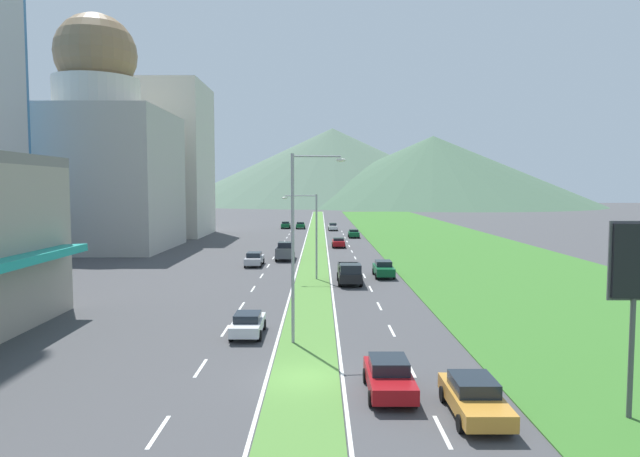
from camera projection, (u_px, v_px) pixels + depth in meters
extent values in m
plane|color=#424244|center=(305.00, 379.00, 25.92)|extent=(600.00, 600.00, 0.00)
cube|color=#518438|center=(315.00, 245.00, 85.76)|extent=(3.20, 240.00, 0.06)
cube|color=#387028|center=(451.00, 245.00, 85.76)|extent=(24.00, 240.00, 0.06)
cube|color=silver|center=(159.00, 432.00, 20.30)|extent=(0.16, 2.80, 0.01)
cube|color=silver|center=(201.00, 368.00, 27.47)|extent=(0.16, 2.80, 0.01)
cube|color=silver|center=(225.00, 331.00, 34.63)|extent=(0.16, 2.80, 0.01)
cube|color=silver|center=(242.00, 306.00, 41.80)|extent=(0.16, 2.80, 0.01)
cube|color=silver|center=(253.00, 289.00, 48.97)|extent=(0.16, 2.80, 0.01)
cube|color=silver|center=(262.00, 276.00, 56.13)|extent=(0.16, 2.80, 0.01)
cube|color=silver|center=(268.00, 266.00, 63.30)|extent=(0.16, 2.80, 0.01)
cube|color=silver|center=(274.00, 258.00, 70.47)|extent=(0.16, 2.80, 0.01)
cube|color=silver|center=(278.00, 251.00, 77.63)|extent=(0.16, 2.80, 0.01)
cube|color=silver|center=(281.00, 246.00, 84.80)|extent=(0.16, 2.80, 0.01)
cube|color=silver|center=(284.00, 241.00, 91.96)|extent=(0.16, 2.80, 0.01)
cube|color=silver|center=(287.00, 238.00, 99.13)|extent=(0.16, 2.80, 0.01)
cube|color=silver|center=(289.00, 234.00, 106.30)|extent=(0.16, 2.80, 0.01)
cube|color=silver|center=(291.00, 231.00, 113.46)|extent=(0.16, 2.80, 0.01)
cube|color=silver|center=(442.00, 432.00, 20.30)|extent=(0.16, 2.80, 0.01)
cube|color=silver|center=(410.00, 368.00, 27.47)|extent=(0.16, 2.80, 0.01)
cube|color=silver|center=(392.00, 331.00, 34.63)|extent=(0.16, 2.80, 0.01)
cube|color=silver|center=(379.00, 306.00, 41.80)|extent=(0.16, 2.80, 0.01)
cube|color=silver|center=(371.00, 289.00, 48.97)|extent=(0.16, 2.80, 0.01)
cube|color=silver|center=(364.00, 276.00, 56.13)|extent=(0.16, 2.80, 0.01)
cube|color=silver|center=(359.00, 266.00, 63.30)|extent=(0.16, 2.80, 0.01)
cube|color=silver|center=(355.00, 258.00, 70.46)|extent=(0.16, 2.80, 0.01)
cube|color=silver|center=(352.00, 251.00, 77.63)|extent=(0.16, 2.80, 0.01)
cube|color=silver|center=(349.00, 246.00, 84.80)|extent=(0.16, 2.80, 0.01)
cube|color=silver|center=(347.00, 241.00, 91.96)|extent=(0.16, 2.80, 0.01)
cube|color=silver|center=(345.00, 238.00, 99.13)|extent=(0.16, 2.80, 0.01)
cube|color=silver|center=(343.00, 234.00, 106.30)|extent=(0.16, 2.80, 0.01)
cube|color=silver|center=(342.00, 231.00, 113.46)|extent=(0.16, 2.80, 0.01)
cube|color=silver|center=(304.00, 245.00, 85.76)|extent=(0.16, 240.00, 0.01)
cube|color=silver|center=(327.00, 245.00, 85.76)|extent=(0.16, 240.00, 0.01)
cube|color=#B7B2A8|center=(99.00, 181.00, 80.10)|extent=(19.71, 19.71, 19.46)
cylinder|color=beige|center=(97.00, 95.00, 79.23)|extent=(11.75, 11.75, 4.48)
sphere|color=olive|center=(96.00, 55.00, 78.83)|extent=(11.19, 11.19, 11.19)
cube|color=beige|center=(161.00, 160.00, 103.35)|extent=(16.78, 16.78, 27.43)
cone|color=#47664C|center=(118.00, 182.00, 307.86)|extent=(132.09, 132.09, 23.14)
cone|color=#516B56|center=(332.00, 166.00, 308.17)|extent=(173.42, 173.42, 40.94)
cone|color=#47664C|center=(433.00, 171.00, 276.18)|extent=(156.00, 156.00, 33.88)
cylinder|color=#99999E|center=(293.00, 250.00, 31.44)|extent=(0.18, 0.18, 10.63)
cylinder|color=#99999E|center=(317.00, 156.00, 31.19)|extent=(2.68, 0.35, 0.10)
ellipsoid|color=silver|center=(341.00, 160.00, 31.33)|extent=(0.56, 0.28, 0.20)
cylinder|color=#99999E|center=(317.00, 237.00, 53.59)|extent=(0.18, 0.18, 8.14)
cylinder|color=#99999E|center=(301.00, 196.00, 53.25)|extent=(2.99, 0.22, 0.10)
ellipsoid|color=silver|center=(285.00, 198.00, 53.20)|extent=(0.56, 0.28, 0.20)
cylinder|color=#4C4C51|center=(631.00, 359.00, 21.26)|extent=(0.20, 0.20, 4.66)
cube|color=maroon|center=(389.00, 379.00, 24.00)|extent=(1.84, 4.48, 0.64)
cube|color=black|center=(389.00, 364.00, 24.14)|extent=(1.58, 1.97, 0.53)
cylinder|color=black|center=(415.00, 399.00, 22.64)|extent=(0.22, 0.64, 0.64)
cylinder|color=black|center=(371.00, 399.00, 22.64)|extent=(0.22, 0.64, 0.64)
cylinder|color=black|center=(405.00, 376.00, 25.41)|extent=(0.22, 0.64, 0.64)
cylinder|color=black|center=(366.00, 376.00, 25.41)|extent=(0.22, 0.64, 0.64)
cube|color=silver|center=(333.00, 227.00, 115.80)|extent=(1.70, 4.69, 0.68)
cube|color=black|center=(333.00, 224.00, 115.94)|extent=(1.46, 2.06, 0.51)
cylinder|color=black|center=(337.00, 229.00, 114.37)|extent=(0.22, 0.64, 0.64)
cylinder|color=black|center=(329.00, 229.00, 114.37)|extent=(0.22, 0.64, 0.64)
cylinder|color=black|center=(337.00, 228.00, 117.27)|extent=(0.22, 0.64, 0.64)
cylinder|color=black|center=(329.00, 228.00, 117.27)|extent=(0.22, 0.64, 0.64)
cube|color=#C6842D|center=(474.00, 400.00, 21.66)|extent=(1.84, 4.68, 0.61)
cube|color=black|center=(473.00, 384.00, 21.81)|extent=(1.58, 2.06, 0.52)
cylinder|color=black|center=(510.00, 424.00, 20.24)|extent=(0.22, 0.64, 0.64)
cylinder|color=black|center=(461.00, 424.00, 20.24)|extent=(0.22, 0.64, 0.64)
cylinder|color=black|center=(486.00, 394.00, 23.13)|extent=(0.22, 0.64, 0.64)
cylinder|color=black|center=(443.00, 394.00, 23.13)|extent=(0.22, 0.64, 0.64)
cube|color=#B2B2B7|center=(254.00, 260.00, 63.37)|extent=(1.77, 4.77, 0.70)
cube|color=black|center=(254.00, 255.00, 63.14)|extent=(1.52, 2.10, 0.52)
cylinder|color=black|center=(249.00, 261.00, 64.87)|extent=(0.22, 0.64, 0.64)
cylinder|color=black|center=(263.00, 261.00, 64.87)|extent=(0.22, 0.64, 0.64)
cylinder|color=black|center=(245.00, 265.00, 61.92)|extent=(0.22, 0.64, 0.64)
cylinder|color=black|center=(261.00, 265.00, 61.92)|extent=(0.22, 0.64, 0.64)
cube|color=maroon|center=(339.00, 243.00, 82.97)|extent=(1.77, 4.09, 0.66)
cube|color=black|center=(339.00, 239.00, 83.10)|extent=(1.52, 1.80, 0.41)
cylinder|color=black|center=(345.00, 246.00, 81.73)|extent=(0.22, 0.64, 0.64)
cylinder|color=black|center=(333.00, 246.00, 81.73)|extent=(0.22, 0.64, 0.64)
cylinder|color=black|center=(344.00, 244.00, 84.26)|extent=(0.22, 0.64, 0.64)
cylinder|color=black|center=(333.00, 244.00, 84.26)|extent=(0.22, 0.64, 0.64)
cube|color=#0C5128|center=(301.00, 226.00, 120.64)|extent=(1.77, 4.00, 0.72)
cube|color=black|center=(301.00, 223.00, 120.44)|extent=(1.52, 1.76, 0.41)
cylinder|color=black|center=(297.00, 227.00, 121.90)|extent=(0.22, 0.64, 0.64)
cylinder|color=black|center=(305.00, 227.00, 121.90)|extent=(0.22, 0.64, 0.64)
cylinder|color=black|center=(296.00, 228.00, 119.42)|extent=(0.22, 0.64, 0.64)
cylinder|color=black|center=(304.00, 228.00, 119.42)|extent=(0.22, 0.64, 0.64)
cube|color=#0C5128|center=(286.00, 225.00, 121.63)|extent=(1.75, 4.37, 0.73)
cube|color=black|center=(286.00, 222.00, 121.41)|extent=(1.50, 1.92, 0.44)
cylinder|color=black|center=(282.00, 226.00, 123.00)|extent=(0.22, 0.64, 0.64)
cylinder|color=black|center=(290.00, 226.00, 123.00)|extent=(0.22, 0.64, 0.64)
cylinder|color=black|center=(281.00, 227.00, 120.30)|extent=(0.22, 0.64, 0.64)
cylinder|color=black|center=(289.00, 227.00, 120.30)|extent=(0.22, 0.64, 0.64)
cube|color=#0C5128|center=(354.00, 234.00, 99.06)|extent=(1.78, 4.11, 0.71)
cube|color=black|center=(354.00, 231.00, 99.18)|extent=(1.53, 1.81, 0.41)
cylinder|color=black|center=(359.00, 236.00, 97.82)|extent=(0.22, 0.64, 0.64)
cylinder|color=black|center=(349.00, 236.00, 97.82)|extent=(0.22, 0.64, 0.64)
cylinder|color=black|center=(358.00, 235.00, 100.36)|extent=(0.22, 0.64, 0.64)
cylinder|color=black|center=(349.00, 235.00, 100.36)|extent=(0.22, 0.64, 0.64)
cube|color=silver|center=(248.00, 325.00, 33.52)|extent=(1.70, 4.20, 0.61)
cube|color=black|center=(248.00, 317.00, 33.32)|extent=(1.46, 1.85, 0.45)
cylinder|color=black|center=(238.00, 325.00, 34.84)|extent=(0.22, 0.64, 0.64)
cylinder|color=black|center=(264.00, 325.00, 34.84)|extent=(0.22, 0.64, 0.64)
cylinder|color=black|center=(231.00, 336.00, 32.24)|extent=(0.22, 0.64, 0.64)
cylinder|color=black|center=(259.00, 336.00, 32.24)|extent=(0.22, 0.64, 0.64)
cube|color=#0C5128|center=(384.00, 270.00, 55.46)|extent=(1.76, 4.70, 0.75)
cube|color=black|center=(383.00, 263.00, 55.60)|extent=(1.51, 2.07, 0.50)
cylinder|color=black|center=(394.00, 276.00, 54.03)|extent=(0.22, 0.64, 0.64)
cylinder|color=black|center=(376.00, 276.00, 54.03)|extent=(0.22, 0.64, 0.64)
cylinder|color=black|center=(390.00, 271.00, 56.93)|extent=(0.22, 0.64, 0.64)
cylinder|color=black|center=(374.00, 271.00, 56.93)|extent=(0.22, 0.64, 0.64)
cube|color=#515459|center=(285.00, 253.00, 68.67)|extent=(2.00, 5.40, 0.80)
cube|color=black|center=(286.00, 245.00, 70.20)|extent=(1.84, 2.00, 0.80)
cube|color=#515459|center=(277.00, 249.00, 67.52)|extent=(0.10, 3.20, 0.44)
cube|color=#515459|center=(292.00, 249.00, 67.52)|extent=(0.10, 3.20, 0.44)
cube|color=#515459|center=(284.00, 251.00, 65.98)|extent=(1.84, 0.10, 0.44)
cylinder|color=black|center=(278.00, 255.00, 70.31)|extent=(0.26, 0.80, 0.80)
cylinder|color=black|center=(294.00, 255.00, 70.31)|extent=(0.26, 0.80, 0.80)
cylinder|color=black|center=(276.00, 258.00, 67.08)|extent=(0.26, 0.80, 0.80)
cylinder|color=black|center=(292.00, 258.00, 67.08)|extent=(0.26, 0.80, 0.80)
cube|color=black|center=(349.00, 275.00, 51.63)|extent=(2.00, 5.40, 0.80)
cube|color=black|center=(350.00, 269.00, 49.98)|extent=(1.84, 2.00, 0.80)
cube|color=black|center=(359.00, 266.00, 52.68)|extent=(0.10, 3.20, 0.44)
cube|color=black|center=(339.00, 266.00, 52.68)|extent=(0.10, 3.20, 0.44)
cube|color=black|center=(348.00, 264.00, 54.23)|extent=(1.84, 0.10, 0.44)
cylinder|color=black|center=(361.00, 282.00, 50.04)|extent=(0.26, 0.80, 0.80)
cylinder|color=black|center=(340.00, 282.00, 50.04)|extent=(0.26, 0.80, 0.80)
cylinder|color=black|center=(359.00, 276.00, 53.27)|extent=(0.26, 0.80, 0.80)
cylinder|color=black|center=(338.00, 276.00, 53.28)|extent=(0.26, 0.80, 0.80)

